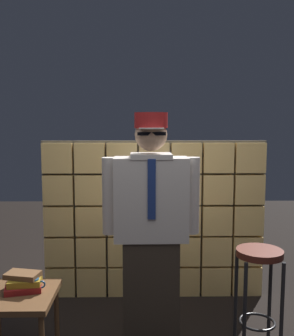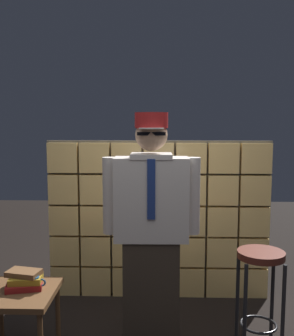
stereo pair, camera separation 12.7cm
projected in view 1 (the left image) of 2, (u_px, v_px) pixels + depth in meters
glass_block_wall at (154, 220)px, 3.88m from camera, size 2.18×0.10×1.57m
standing_person at (151, 230)px, 2.91m from camera, size 0.71×0.30×1.79m
bar_stool at (259, 277)px, 2.91m from camera, size 0.34×0.34×0.80m
side_table at (17, 304)px, 2.73m from camera, size 0.52×0.52×0.55m
book_stack at (24, 282)px, 2.77m from camera, size 0.28×0.23×0.12m
coffee_mug at (34, 285)px, 2.74m from camera, size 0.13×0.08×0.09m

